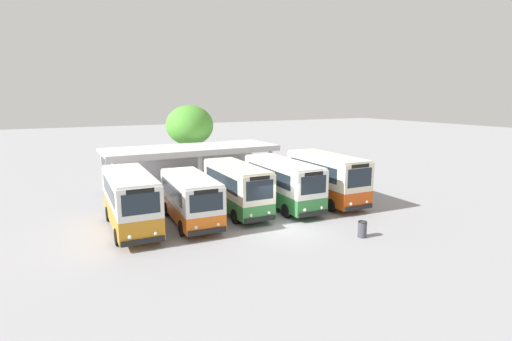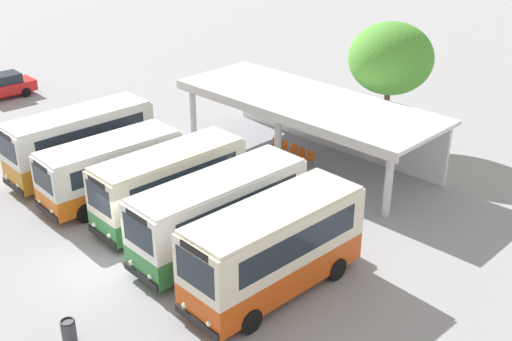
{
  "view_description": "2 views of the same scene",
  "coord_description": "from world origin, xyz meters",
  "px_view_note": "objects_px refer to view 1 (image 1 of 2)",
  "views": [
    {
      "loc": [
        -11.75,
        -18.75,
        7.59
      ],
      "look_at": [
        1.16,
        5.55,
        2.41
      ],
      "focal_mm": 27.66,
      "sensor_mm": 36.0,
      "label": 1
    },
    {
      "loc": [
        18.78,
        -10.68,
        13.97
      ],
      "look_at": [
        0.71,
        7.68,
        1.75
      ],
      "focal_mm": 44.5,
      "sensor_mm": 36.0,
      "label": 2
    }
  ],
  "objects_px": {
    "city_bus_second_in_row": "(190,197)",
    "litter_bin_apron": "(362,229)",
    "waiting_chair_end_by_column": "(175,183)",
    "waiting_chair_fourth_seat": "(196,181)",
    "city_bus_fourth_amber": "(282,181)",
    "waiting_chair_middle_seat": "(189,181)",
    "city_bus_nearest_orange": "(130,199)",
    "waiting_chair_second_from_end": "(182,182)",
    "city_bus_middle_cream": "(237,186)",
    "waiting_chair_fifth_seat": "(204,180)",
    "city_bus_fifth_blue": "(326,177)"
  },
  "relations": [
    {
      "from": "city_bus_second_in_row",
      "to": "litter_bin_apron",
      "type": "height_order",
      "value": "city_bus_second_in_row"
    },
    {
      "from": "waiting_chair_end_by_column",
      "to": "waiting_chair_fourth_seat",
      "type": "relative_size",
      "value": 1.0
    },
    {
      "from": "city_bus_fourth_amber",
      "to": "waiting_chair_middle_seat",
      "type": "xyz_separation_m",
      "value": [
        -3.84,
        8.75,
        -1.27
      ]
    },
    {
      "from": "city_bus_nearest_orange",
      "to": "city_bus_fourth_amber",
      "type": "bearing_deg",
      "value": 0.12
    },
    {
      "from": "city_bus_fourth_amber",
      "to": "waiting_chair_second_from_end",
      "type": "bearing_deg",
      "value": 117.18
    },
    {
      "from": "waiting_chair_second_from_end",
      "to": "city_bus_middle_cream",
      "type": "bearing_deg",
      "value": -82.93
    },
    {
      "from": "city_bus_second_in_row",
      "to": "city_bus_middle_cream",
      "type": "relative_size",
      "value": 0.95
    },
    {
      "from": "waiting_chair_second_from_end",
      "to": "city_bus_fourth_amber",
      "type": "bearing_deg",
      "value": -62.82
    },
    {
      "from": "city_bus_fourth_amber",
      "to": "litter_bin_apron",
      "type": "xyz_separation_m",
      "value": [
        0.65,
        -7.27,
        -1.34
      ]
    },
    {
      "from": "city_bus_nearest_orange",
      "to": "waiting_chair_second_from_end",
      "type": "bearing_deg",
      "value": 56.5
    },
    {
      "from": "waiting_chair_middle_seat",
      "to": "waiting_chair_fourth_seat",
      "type": "height_order",
      "value": "same"
    },
    {
      "from": "waiting_chair_end_by_column",
      "to": "waiting_chair_second_from_end",
      "type": "distance_m",
      "value": 0.62
    },
    {
      "from": "city_bus_fourth_amber",
      "to": "waiting_chair_middle_seat",
      "type": "relative_size",
      "value": 9.08
    },
    {
      "from": "city_bus_nearest_orange",
      "to": "city_bus_second_in_row",
      "type": "height_order",
      "value": "city_bus_nearest_orange"
    },
    {
      "from": "waiting_chair_middle_seat",
      "to": "waiting_chair_fourth_seat",
      "type": "bearing_deg",
      "value": -6.78
    },
    {
      "from": "city_bus_fourth_amber",
      "to": "waiting_chair_middle_seat",
      "type": "height_order",
      "value": "city_bus_fourth_amber"
    },
    {
      "from": "city_bus_second_in_row",
      "to": "waiting_chair_fifth_seat",
      "type": "height_order",
      "value": "city_bus_second_in_row"
    },
    {
      "from": "waiting_chair_second_from_end",
      "to": "city_bus_fifth_blue",
      "type": "bearing_deg",
      "value": -49.44
    },
    {
      "from": "city_bus_middle_cream",
      "to": "waiting_chair_middle_seat",
      "type": "relative_size",
      "value": 8.25
    },
    {
      "from": "waiting_chair_end_by_column",
      "to": "city_bus_middle_cream",
      "type": "bearing_deg",
      "value": -78.8
    },
    {
      "from": "city_bus_second_in_row",
      "to": "litter_bin_apron",
      "type": "bearing_deg",
      "value": -42.01
    },
    {
      "from": "city_bus_middle_cream",
      "to": "waiting_chair_fourth_seat",
      "type": "xyz_separation_m",
      "value": [
        0.19,
        8.47,
        -1.25
      ]
    },
    {
      "from": "city_bus_middle_cream",
      "to": "waiting_chair_second_from_end",
      "type": "bearing_deg",
      "value": 97.07
    },
    {
      "from": "city_bus_fifth_blue",
      "to": "waiting_chair_fourth_seat",
      "type": "relative_size",
      "value": 8.5
    },
    {
      "from": "city_bus_nearest_orange",
      "to": "city_bus_fifth_blue",
      "type": "relative_size",
      "value": 1.02
    },
    {
      "from": "city_bus_fifth_blue",
      "to": "waiting_chair_fourth_seat",
      "type": "distance_m",
      "value": 11.41
    },
    {
      "from": "waiting_chair_middle_seat",
      "to": "city_bus_middle_cream",
      "type": "bearing_deg",
      "value": -87.1
    },
    {
      "from": "waiting_chair_fourth_seat",
      "to": "waiting_chair_end_by_column",
      "type": "bearing_deg",
      "value": -179.87
    },
    {
      "from": "waiting_chair_fourth_seat",
      "to": "litter_bin_apron",
      "type": "relative_size",
      "value": 0.96
    },
    {
      "from": "waiting_chair_middle_seat",
      "to": "waiting_chair_fifth_seat",
      "type": "distance_m",
      "value": 1.25
    },
    {
      "from": "city_bus_second_in_row",
      "to": "city_bus_fourth_amber",
      "type": "bearing_deg",
      "value": 4.44
    },
    {
      "from": "city_bus_middle_cream",
      "to": "waiting_chair_end_by_column",
      "type": "xyz_separation_m",
      "value": [
        -1.68,
        8.46,
        -1.25
      ]
    },
    {
      "from": "city_bus_second_in_row",
      "to": "waiting_chair_end_by_column",
      "type": "height_order",
      "value": "city_bus_second_in_row"
    },
    {
      "from": "waiting_chair_end_by_column",
      "to": "city_bus_fourth_amber",
      "type": "bearing_deg",
      "value": -59.59
    },
    {
      "from": "city_bus_fifth_blue",
      "to": "litter_bin_apron",
      "type": "distance_m",
      "value": 7.44
    },
    {
      "from": "city_bus_fourth_amber",
      "to": "waiting_chair_middle_seat",
      "type": "bearing_deg",
      "value": 113.73
    },
    {
      "from": "waiting_chair_middle_seat",
      "to": "litter_bin_apron",
      "type": "xyz_separation_m",
      "value": [
        4.5,
        -16.01,
        -0.07
      ]
    },
    {
      "from": "city_bus_fourth_amber",
      "to": "waiting_chair_second_from_end",
      "type": "relative_size",
      "value": 9.08
    },
    {
      "from": "city_bus_second_in_row",
      "to": "city_bus_fourth_amber",
      "type": "height_order",
      "value": "city_bus_fourth_amber"
    },
    {
      "from": "waiting_chair_end_by_column",
      "to": "waiting_chair_middle_seat",
      "type": "height_order",
      "value": "same"
    },
    {
      "from": "city_bus_fourth_amber",
      "to": "city_bus_fifth_blue",
      "type": "height_order",
      "value": "city_bus_fifth_blue"
    },
    {
      "from": "waiting_chair_end_by_column",
      "to": "city_bus_second_in_row",
      "type": "bearing_deg",
      "value": -100.7
    },
    {
      "from": "city_bus_second_in_row",
      "to": "waiting_chair_second_from_end",
      "type": "relative_size",
      "value": 7.86
    },
    {
      "from": "city_bus_nearest_orange",
      "to": "waiting_chair_fourth_seat",
      "type": "xyz_separation_m",
      "value": [
        7.01,
        8.69,
        -1.31
      ]
    },
    {
      "from": "waiting_chair_second_from_end",
      "to": "litter_bin_apron",
      "type": "relative_size",
      "value": 0.96
    },
    {
      "from": "waiting_chair_end_by_column",
      "to": "litter_bin_apron",
      "type": "distance_m",
      "value": 16.94
    },
    {
      "from": "city_bus_second_in_row",
      "to": "waiting_chair_middle_seat",
      "type": "height_order",
      "value": "city_bus_second_in_row"
    },
    {
      "from": "city_bus_nearest_orange",
      "to": "waiting_chair_end_by_column",
      "type": "bearing_deg",
      "value": 59.35
    },
    {
      "from": "waiting_chair_middle_seat",
      "to": "city_bus_fifth_blue",
      "type": "bearing_deg",
      "value": -51.9
    },
    {
      "from": "waiting_chair_fifth_seat",
      "to": "waiting_chair_fourth_seat",
      "type": "bearing_deg",
      "value": 174.08
    }
  ]
}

